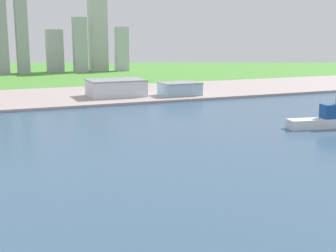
# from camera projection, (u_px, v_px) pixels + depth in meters

# --- Properties ---
(ground_plane) EXTENTS (2400.00, 2400.00, 0.00)m
(ground_plane) POSITION_uv_depth(u_px,v_px,m) (97.00, 140.00, 273.02)
(ground_plane) COLOR #509338
(water_bay) EXTENTS (840.00, 360.00, 0.15)m
(water_bay) POSITION_uv_depth(u_px,v_px,m) (128.00, 166.00, 218.82)
(water_bay) COLOR #385675
(water_bay) RESTS_ON ground
(industrial_pier) EXTENTS (840.00, 140.00, 2.50)m
(industrial_pier) POSITION_uv_depth(u_px,v_px,m) (47.00, 98.00, 444.37)
(industrial_pier) COLOR #A99996
(industrial_pier) RESTS_ON ground
(ferry_boat) EXTENTS (46.89, 18.28, 20.34)m
(ferry_boat) POSITION_uv_depth(u_px,v_px,m) (325.00, 119.00, 306.95)
(ferry_boat) COLOR white
(ferry_boat) RESTS_ON water_bay
(warehouse_main) EXTENTS (52.77, 38.59, 15.87)m
(warehouse_main) POSITION_uv_depth(u_px,v_px,m) (116.00, 88.00, 445.17)
(warehouse_main) COLOR silver
(warehouse_main) RESTS_ON industrial_pier
(warehouse_annex) EXTENTS (37.71, 27.76, 12.43)m
(warehouse_annex) POSITION_uv_depth(u_px,v_px,m) (180.00, 89.00, 452.14)
(warehouse_annex) COLOR #99BCD1
(warehouse_annex) RESTS_ON industrial_pier
(distant_skyline) EXTENTS (373.67, 76.12, 143.07)m
(distant_skyline) POSITION_uv_depth(u_px,v_px,m) (11.00, 36.00, 722.37)
(distant_skyline) COLOR #B0B2B4
(distant_skyline) RESTS_ON ground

